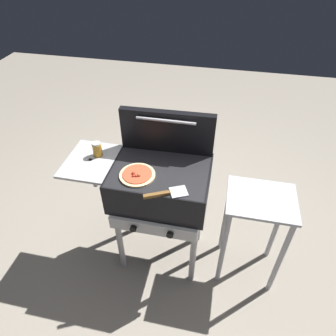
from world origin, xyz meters
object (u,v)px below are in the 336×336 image
pizza_pepperoni (137,175)px  grill (159,186)px  sauce_jar (97,149)px  spatula (166,193)px  prep_table (255,221)px

pizza_pepperoni → grill: bearing=37.1°
grill → pizza_pepperoni: 0.21m
sauce_jar → grill: bearing=-8.2°
pizza_pepperoni → spatula: (0.21, -0.12, -0.00)m
spatula → pizza_pepperoni: bearing=149.7°
grill → spatula: size_ratio=3.70×
prep_table → pizza_pepperoni: bearing=-173.5°
sauce_jar → spatula: size_ratio=0.39×
pizza_pepperoni → spatula: size_ratio=0.87×
prep_table → spatula: bearing=-159.8°
grill → spatula: 0.27m
grill → pizza_pepperoni: size_ratio=4.25×
sauce_jar → prep_table: (1.11, -0.06, -0.40)m
sauce_jar → pizza_pepperoni: bearing=-24.9°
sauce_jar → prep_table: size_ratio=0.13×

